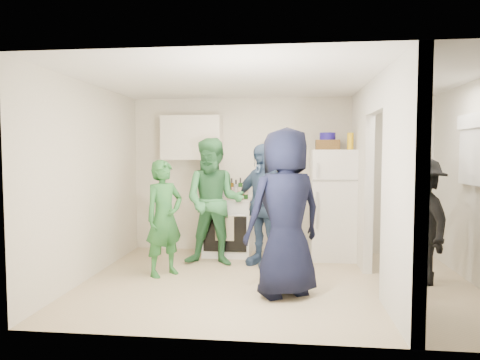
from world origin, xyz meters
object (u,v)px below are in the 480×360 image
object	(u,v)px
fridge	(334,204)
person_green_center	(214,202)
person_denim	(262,205)
stove	(228,226)
blue_bowl	(328,136)
yellow_cup_stack_top	(350,141)
person_green_left	(164,218)
person_navy	(285,212)
person_nook	(421,221)
wicker_basket	(327,145)

from	to	relation	value
fridge	person_green_center	bearing A→B (deg)	-161.49
person_denim	stove	bearing A→B (deg)	174.07
blue_bowl	person_denim	world-z (taller)	blue_bowl
yellow_cup_stack_top	blue_bowl	bearing A→B (deg)	154.89
person_denim	person_green_left	bearing A→B (deg)	-114.64
blue_bowl	yellow_cup_stack_top	world-z (taller)	blue_bowl
person_green_center	person_navy	xyz separation A→B (m)	(1.02, -1.22, 0.04)
person_nook	person_navy	bearing A→B (deg)	-80.99
blue_bowl	yellow_cup_stack_top	bearing A→B (deg)	-25.11
blue_bowl	person_green_center	distance (m)	2.01
yellow_cup_stack_top	person_navy	world-z (taller)	yellow_cup_stack_top
fridge	person_nook	distance (m)	1.51
person_denim	person_navy	xyz separation A→B (m)	(0.33, -1.28, 0.08)
person_denim	person_nook	size ratio (longest dim) A/B	1.12
person_navy	wicker_basket	bearing A→B (deg)	-138.50
yellow_cup_stack_top	person_nook	size ratio (longest dim) A/B	0.16
person_green_left	fridge	bearing A→B (deg)	-23.21
yellow_cup_stack_top	person_nook	xyz separation A→B (m)	(0.70, -1.09, -1.00)
blue_bowl	person_denim	xyz separation A→B (m)	(-0.96, -0.57, -0.99)
person_denim	person_navy	world-z (taller)	person_navy
wicker_basket	person_navy	xyz separation A→B (m)	(-0.63, -1.85, -0.78)
stove	blue_bowl	size ratio (longest dim) A/B	3.76
person_green_left	blue_bowl	bearing A→B (deg)	-21.17
wicker_basket	person_navy	size ratio (longest dim) A/B	0.18
person_denim	person_nook	distance (m)	2.09
yellow_cup_stack_top	person_green_center	distance (m)	2.21
person_green_left	person_nook	world-z (taller)	person_nook
stove	person_nook	bearing A→B (deg)	-25.56
fridge	person_green_center	distance (m)	1.84
fridge	yellow_cup_stack_top	bearing A→B (deg)	-24.44
fridge	person_green_left	distance (m)	2.59
fridge	person_green_left	bearing A→B (deg)	-153.04
fridge	person_nook	world-z (taller)	fridge
wicker_basket	yellow_cup_stack_top	distance (m)	0.36
blue_bowl	person_denim	distance (m)	1.49
blue_bowl	person_green_left	distance (m)	2.76
person_navy	stove	bearing A→B (deg)	-93.48
fridge	person_navy	distance (m)	1.95
stove	person_nook	size ratio (longest dim) A/B	0.58
person_navy	person_nook	world-z (taller)	person_navy
wicker_basket	person_green_left	size ratio (longest dim) A/B	0.23
blue_bowl	person_green_left	size ratio (longest dim) A/B	0.16
wicker_basket	person_nook	distance (m)	1.87
stove	person_navy	xyz separation A→B (m)	(0.90, -1.83, 0.50)
wicker_basket	person_green_center	bearing A→B (deg)	-158.92
blue_bowl	yellow_cup_stack_top	size ratio (longest dim) A/B	0.96
person_navy	person_green_left	bearing A→B (deg)	-51.43
person_green_center	person_navy	distance (m)	1.59
person_green_center	yellow_cup_stack_top	bearing A→B (deg)	15.90
stove	blue_bowl	world-z (taller)	blue_bowl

